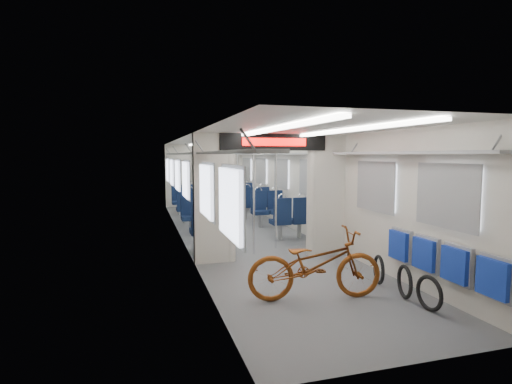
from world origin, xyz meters
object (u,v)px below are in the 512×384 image
bike_hoop_b (405,283)px  bicycle (315,264)px  flip_bench (440,259)px  seat_bay_near_right (278,211)px  seat_bay_far_left (189,201)px  bike_hoop_c (379,271)px  seat_bay_far_right (247,198)px  stanchion_near_right (276,193)px  bike_hoop_a (429,295)px  stanchion_near_left (254,195)px  seat_bay_near_left (207,216)px  stanchion_far_right (238,183)px  stanchion_far_left (218,183)px

bike_hoop_b → bicycle: bearing=164.9°
flip_bench → seat_bay_near_right: size_ratio=1.06×
bike_hoop_b → flip_bench: bearing=-39.4°
bicycle → seat_bay_near_right: 4.63m
seat_bay_near_right → seat_bay_far_left: bearing=123.6°
bicycle → bike_hoop_c: bearing=-67.0°
bicycle → seat_bay_far_right: size_ratio=0.91×
flip_bench → bike_hoop_b: bearing=140.6°
bike_hoop_c → stanchion_near_right: stanchion_near_right is taller
bike_hoop_a → stanchion_near_left: stanchion_near_left is taller
bike_hoop_c → seat_bay_far_right: (-0.11, 7.25, 0.34)m
bike_hoop_a → seat_bay_far_left: (-1.98, 8.09, 0.33)m
bike_hoop_c → bicycle: bearing=-165.5°
seat_bay_near_left → seat_bay_near_right: seat_bay_near_left is taller
seat_bay_near_right → bike_hoop_a: bearing=-88.8°
flip_bench → seat_bay_far_left: size_ratio=1.05×
bike_hoop_c → seat_bay_near_right: (-0.11, 4.20, 0.33)m
seat_bay_far_right → stanchion_near_left: bearing=-103.3°
bike_hoop_b → stanchion_near_right: 3.45m
bike_hoop_b → bike_hoop_a: bearing=-88.5°
bicycle → bike_hoop_b: size_ratio=3.96×
bicycle → stanchion_far_right: (0.37, 5.88, 0.68)m
stanchion_far_right → stanchion_near_left: bearing=-98.2°
stanchion_near_left → seat_bay_near_right: bearing=58.7°
seat_bay_near_left → stanchion_near_left: 1.69m
bicycle → seat_bay_far_left: seat_bay_far_left is taller
bike_hoop_a → stanchion_far_right: bearing=97.0°
seat_bay_near_right → seat_bay_near_left: bearing=-164.7°
flip_bench → bicycle: bearing=158.7°
stanchion_near_right → bicycle: bearing=-98.9°
bike_hoop_b → seat_bay_far_left: (-1.96, 7.64, 0.33)m
bike_hoop_b → bike_hoop_c: (0.01, 0.62, -0.01)m
stanchion_far_left → seat_bay_near_left: bearing=-106.8°
bike_hoop_a → stanchion_far_right: size_ratio=0.19×
flip_bench → stanchion_near_right: (-1.03, 3.51, 0.57)m
seat_bay_far_right → bicycle: bearing=-98.1°
seat_bay_near_right → stanchion_near_right: (-0.61, -1.58, 0.62)m
bicycle → seat_bay_near_left: bearing=19.8°
stanchion_near_left → flip_bench: bearing=-63.0°
stanchion_far_left → stanchion_far_right: 0.60m
bike_hoop_c → stanchion_near_right: 2.88m
stanchion_near_right → seat_bay_near_right: bearing=68.8°
stanchion_far_right → bike_hoop_b: bearing=-82.6°
flip_bench → seat_bay_far_right: size_ratio=1.06×
seat_bay_far_right → stanchion_far_left: (-1.20, -1.34, 0.62)m
flip_bench → bike_hoop_b: flip_bench is taller
stanchion_near_left → seat_bay_far_right: bearing=76.7°
flip_bench → stanchion_far_right: size_ratio=0.91×
bike_hoop_c → seat_bay_near_right: 4.22m
bike_hoop_a → stanchion_far_right: 6.77m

